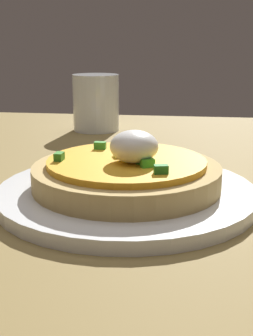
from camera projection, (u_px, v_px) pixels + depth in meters
dining_table at (123, 178)px, 60.12cm from camera, size 90.88×83.20×3.07cm
plate at (126, 193)px, 47.41cm from camera, size 26.62×26.62×1.32cm
pizza at (127, 172)px, 46.73cm from camera, size 19.29×19.29×6.13cm
cup_far at (96, 106)px, 82.39cm from camera, size 8.26×8.26×9.99cm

